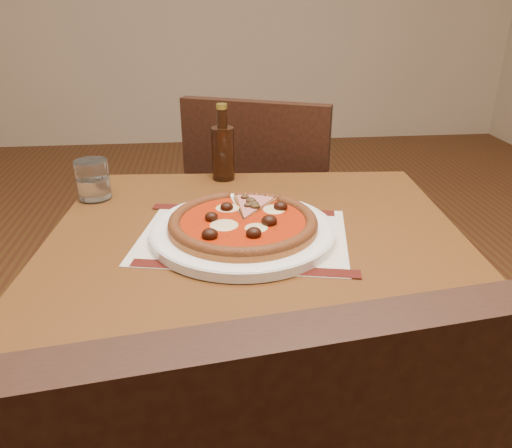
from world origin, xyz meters
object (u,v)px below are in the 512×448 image
(plate, at_px, (243,231))
(bottle, at_px, (223,150))
(water_glass, at_px, (93,180))
(table, at_px, (257,289))
(chair_far, at_px, (264,216))
(pizza, at_px, (243,222))

(plate, xyz_separation_m, bottle, (-0.02, 0.33, 0.06))
(bottle, bearing_deg, water_glass, -160.89)
(table, bearing_deg, chair_far, 82.01)
(water_glass, bearing_deg, plate, -35.95)
(chair_far, bearing_deg, bottle, 86.77)
(pizza, distance_m, water_glass, 0.39)
(plate, xyz_separation_m, pizza, (-0.00, -0.00, 0.02))
(chair_far, xyz_separation_m, pizza, (-0.11, -0.62, 0.26))
(chair_far, height_order, water_glass, chair_far)
(chair_far, xyz_separation_m, plate, (-0.11, -0.62, 0.24))
(pizza, relative_size, water_glass, 3.17)
(plate, relative_size, water_glass, 3.94)
(chair_far, relative_size, pizza, 3.21)
(table, height_order, pizza, pizza)
(pizza, xyz_separation_m, water_glass, (-0.32, 0.23, 0.01))
(chair_far, relative_size, water_glass, 10.16)
(table, xyz_separation_m, plate, (-0.02, 0.03, 0.11))
(table, height_order, bottle, bottle)
(water_glass, xyz_separation_m, bottle, (0.30, 0.10, 0.03))
(plate, height_order, pizza, pizza)
(water_glass, bearing_deg, pizza, -35.97)
(chair_far, xyz_separation_m, water_glass, (-0.43, -0.39, 0.28))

